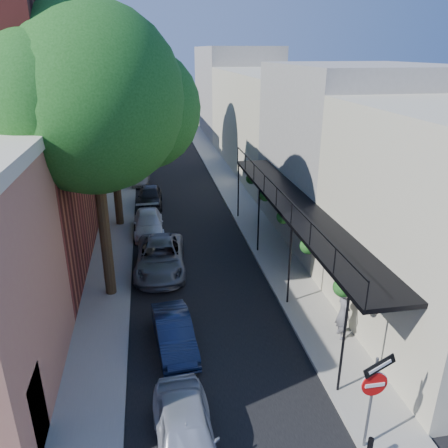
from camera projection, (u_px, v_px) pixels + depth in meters
name	position (u px, v px, depth m)	size (l,w,h in m)	color
road_surface	(172.00, 171.00, 37.37)	(6.00, 64.00, 0.01)	black
sidewalk_left	(125.00, 172.00, 36.72)	(2.00, 64.00, 0.12)	gray
sidewalk_right	(218.00, 168.00, 37.99)	(2.00, 64.00, 0.12)	gray
buildings_left	(47.00, 117.00, 32.93)	(10.10, 59.10, 12.00)	tan
buildings_right	(277.00, 116.00, 36.69)	(9.80, 55.00, 10.00)	#BAB59A
sign_post	(374.00, 388.00, 10.57)	(0.89, 0.17, 2.99)	#595B60
oak_near	(104.00, 102.00, 15.86)	(7.48, 6.80, 11.42)	#352615
oak_mid	(116.00, 102.00, 23.44)	(6.60, 6.00, 10.20)	#352615
oak_far	(123.00, 70.00, 31.27)	(7.70, 7.00, 11.90)	#352615
parked_car_a	(186.00, 435.00, 10.95)	(1.56, 3.87, 1.32)	#9EA4AF
parked_car_b	(174.00, 333.00, 15.03)	(1.22, 3.49, 1.15)	#121D3B
parked_car_c	(160.00, 257.00, 20.27)	(2.24, 4.85, 1.35)	slate
parked_car_d	(148.00, 223.00, 24.54)	(1.62, 3.98, 1.15)	silver
parked_car_e	(150.00, 196.00, 28.75)	(1.54, 3.82, 1.30)	black
parked_car_f	(141.00, 177.00, 33.51)	(1.19, 3.42, 1.13)	gray
pedestrian	(343.00, 313.00, 15.25)	(0.71, 0.47, 1.95)	slate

